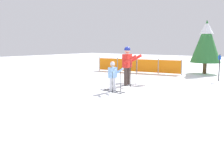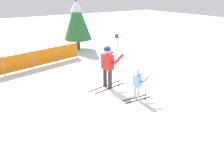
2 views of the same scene
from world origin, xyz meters
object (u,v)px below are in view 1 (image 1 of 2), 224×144
object	(u,v)px
safety_fence	(137,65)
trail_marker	(219,65)
conifer_far	(206,41)
skier_adult	(128,62)
skier_child	(113,74)

from	to	relation	value
safety_fence	trail_marker	xyz separation A→B (m)	(5.29, -0.43, 0.37)
conifer_far	skier_adult	bearing A→B (deg)	-105.24
skier_adult	safety_fence	bearing A→B (deg)	106.43
skier_child	safety_fence	world-z (taller)	skier_child
skier_adult	trail_marker	bearing A→B (deg)	41.44
skier_adult	trail_marker	distance (m)	5.08
skier_child	conifer_far	distance (m)	8.52
skier_child	safety_fence	xyz separation A→B (m)	(-2.36, 5.92, -0.22)
skier_adult	trail_marker	xyz separation A→B (m)	(3.24, 3.91, -0.23)
trail_marker	skier_adult	bearing A→B (deg)	-129.67
skier_adult	conifer_far	size ratio (longest dim) A/B	0.52
safety_fence	trail_marker	bearing A→B (deg)	-4.60
skier_child	trail_marker	xyz separation A→B (m)	(2.93, 5.49, 0.14)
conifer_far	skier_child	bearing A→B (deg)	-100.35
safety_fence	skier_adult	bearing A→B (deg)	-64.68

